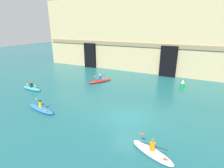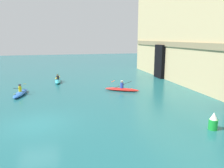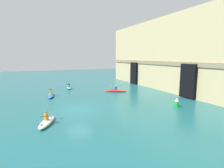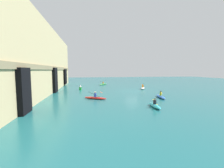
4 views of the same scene
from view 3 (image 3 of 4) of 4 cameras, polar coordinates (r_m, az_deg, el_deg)
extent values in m
plane|color=#1E6066|center=(19.29, -10.71, -8.30)|extent=(120.00, 120.00, 0.00)
cube|color=tan|center=(29.15, 27.57, 8.64)|extent=(45.41, 6.83, 12.07)
cube|color=#847555|center=(26.56, 22.66, 6.02)|extent=(44.50, 0.24, 0.62)
cube|color=black|center=(36.99, 7.33, 3.52)|extent=(2.28, 0.70, 4.49)
cube|color=black|center=(26.01, 23.75, 0.90)|extent=(2.49, 0.70, 4.66)
ellipsoid|color=red|center=(28.43, 1.24, -2.27)|extent=(2.42, 3.45, 0.32)
cylinder|color=#2D47B7|center=(28.35, 1.24, -1.41)|extent=(0.34, 0.34, 0.54)
sphere|color=tan|center=(28.28, 1.25, -0.65)|extent=(0.22, 0.22, 0.22)
cylinder|color=silver|center=(28.27, 1.25, -0.48)|extent=(0.27, 0.27, 0.06)
cylinder|color=black|center=(28.34, 1.24, -1.36)|extent=(0.65, 1.97, 0.94)
ellipsoid|color=#D84C19|center=(28.17, -0.58, -0.58)|extent=(0.30, 0.46, 0.22)
ellipsoid|color=#D84C19|center=(28.55, 3.05, -2.12)|extent=(0.30, 0.46, 0.22)
ellipsoid|color=#33B2C6|center=(32.24, -13.92, -1.13)|extent=(3.01, 0.80, 0.39)
cylinder|color=#232328|center=(32.17, -13.94, -0.39)|extent=(0.36, 0.36, 0.46)
sphere|color=beige|center=(32.12, -13.97, 0.20)|extent=(0.20, 0.20, 0.20)
cylinder|color=#4C6B4C|center=(32.11, -13.97, 0.34)|extent=(0.26, 0.26, 0.06)
cylinder|color=black|center=(32.17, -13.95, -0.35)|extent=(2.04, 0.46, 0.21)
ellipsoid|color=yellow|center=(31.25, -14.00, -0.47)|extent=(0.47, 0.27, 0.09)
ellipsoid|color=yellow|center=(33.09, -13.89, -0.23)|extent=(0.47, 0.27, 0.09)
ellipsoid|color=blue|center=(26.54, -19.31, -3.52)|extent=(3.57, 1.29, 0.36)
cylinder|color=gold|center=(26.46, -19.36, -2.63)|extent=(0.28, 0.28, 0.48)
sphere|color=#9E704C|center=(26.40, -19.40, -1.89)|extent=(0.21, 0.21, 0.21)
cylinder|color=#232328|center=(26.38, -19.41, -1.71)|extent=(0.26, 0.26, 0.06)
cylinder|color=black|center=(26.45, -19.36, -2.58)|extent=(2.03, 0.80, 0.66)
ellipsoid|color=yellow|center=(25.61, -19.92, -3.61)|extent=(0.47, 0.32, 0.17)
ellipsoid|color=yellow|center=(27.31, -18.84, -1.61)|extent=(0.47, 0.32, 0.17)
ellipsoid|color=white|center=(16.04, -20.54, -11.59)|extent=(3.09, 1.94, 0.37)
cylinder|color=orange|center=(15.89, -20.64, -10.01)|extent=(0.35, 0.35, 0.56)
sphere|color=tan|center=(15.78, -20.71, -8.72)|extent=(0.19, 0.19, 0.19)
cylinder|color=#4C6B4C|center=(15.76, -20.73, -8.46)|extent=(0.24, 0.24, 0.06)
cylinder|color=black|center=(15.88, -20.64, -9.92)|extent=(1.92, 1.03, 0.75)
ellipsoid|color=#D84C19|center=(15.18, -22.09, -12.17)|extent=(0.47, 0.36, 0.19)
ellipsoid|color=#D84C19|center=(16.62, -19.34, -7.86)|extent=(0.47, 0.36, 0.19)
cylinder|color=green|center=(21.26, 20.30, -6.20)|extent=(0.53, 0.53, 0.64)
cone|color=white|center=(21.13, 20.38, -4.80)|extent=(0.45, 0.45, 0.43)
camera|label=1|loc=(15.93, -57.36, 12.25)|focal=28.00mm
camera|label=2|loc=(7.00, 30.71, 5.91)|focal=35.00mm
camera|label=4|loc=(48.85, -8.62, 7.12)|focal=24.00mm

